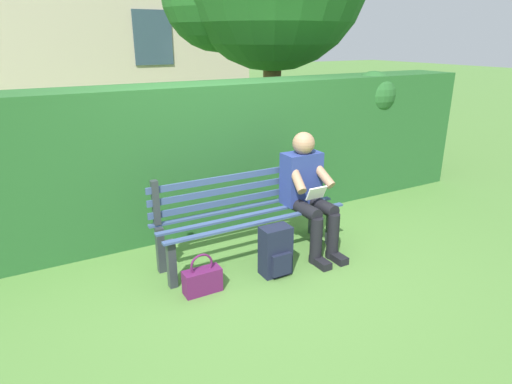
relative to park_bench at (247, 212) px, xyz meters
The scene contains 6 objects.
ground 0.46m from the park_bench, 90.00° to the left, with size 60.00×60.00×0.00m, color #517F38.
park_bench is the anchor object (origin of this frame).
person_seated 0.64m from the park_bench, 163.19° to the left, with size 0.44×0.73×1.19m.
hedge_backdrop 1.13m from the park_bench, 114.14° to the right, with size 6.45×0.72×1.64m.
backpack 0.52m from the park_bench, 94.71° to the left, with size 0.27×0.25×0.46m.
handbag 0.86m from the park_bench, 33.17° to the left, with size 0.32×0.14×0.36m.
Camera 1 is at (1.85, 3.41, 2.04)m, focal length 30.83 mm.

